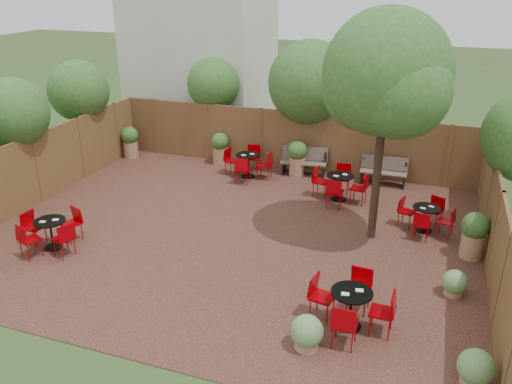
% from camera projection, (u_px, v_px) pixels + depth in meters
% --- Properties ---
extents(ground, '(80.00, 80.00, 0.00)m').
position_uv_depth(ground, '(234.00, 233.00, 13.32)').
color(ground, '#354F23').
rests_on(ground, ground).
extents(courtyard_paving, '(12.00, 10.00, 0.02)m').
position_uv_depth(courtyard_paving, '(234.00, 233.00, 13.31)').
color(courtyard_paving, '#361816').
rests_on(courtyard_paving, ground).
extents(fence_back, '(12.00, 0.08, 2.00)m').
position_uv_depth(fence_back, '(289.00, 141.00, 17.27)').
color(fence_back, brown).
rests_on(fence_back, ground).
extents(fence_left, '(0.08, 10.00, 2.00)m').
position_uv_depth(fence_left, '(37.00, 169.00, 14.76)').
color(fence_left, brown).
rests_on(fence_left, ground).
extents(fence_right, '(0.08, 10.00, 2.00)m').
position_uv_depth(fence_right, '(495.00, 235.00, 11.09)').
color(fence_right, brown).
rests_on(fence_right, ground).
extents(neighbour_building, '(5.00, 4.00, 8.00)m').
position_uv_depth(neighbour_building, '(201.00, 32.00, 20.08)').
color(neighbour_building, beige).
rests_on(neighbour_building, ground).
extents(overhang_foliage, '(15.41, 10.61, 2.78)m').
position_uv_depth(overhang_foliage, '(263.00, 98.00, 15.45)').
color(overhang_foliage, '#2C5A1D').
rests_on(overhang_foliage, ground).
extents(courtyard_tree, '(2.95, 2.88, 5.52)m').
position_uv_depth(courtyard_tree, '(386.00, 80.00, 11.57)').
color(courtyard_tree, black).
rests_on(courtyard_tree, courtyard_paving).
extents(park_bench_left, '(1.51, 0.63, 0.91)m').
position_uv_depth(park_bench_left, '(304.00, 161.00, 16.95)').
color(park_bench_left, brown).
rests_on(park_bench_left, courtyard_paving).
extents(park_bench_right, '(1.42, 0.47, 0.88)m').
position_uv_depth(park_bench_right, '(384.00, 170.00, 16.18)').
color(park_bench_right, brown).
rests_on(park_bench_right, courtyard_paving).
extents(bistro_tables, '(9.86, 8.21, 0.88)m').
position_uv_depth(bistro_tables, '(278.00, 212.00, 13.45)').
color(bistro_tables, black).
rests_on(bistro_tables, courtyard_paving).
extents(planters, '(11.91, 4.62, 1.16)m').
position_uv_depth(planters, '(264.00, 164.00, 16.25)').
color(planters, '#97704B').
rests_on(planters, courtyard_paving).
extents(low_shrubs, '(3.36, 3.15, 0.64)m').
position_uv_depth(low_shrubs, '(406.00, 331.00, 9.20)').
color(low_shrubs, '#97704B').
rests_on(low_shrubs, courtyard_paving).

